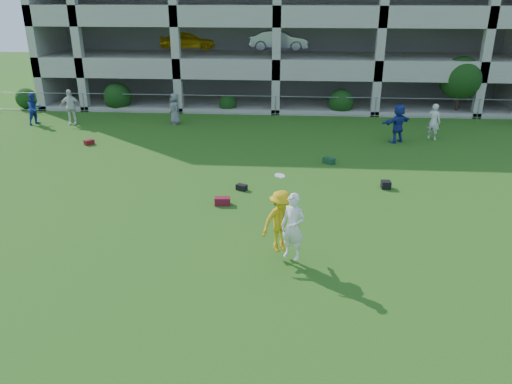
# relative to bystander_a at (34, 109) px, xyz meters

# --- Properties ---
(ground) EXTENTS (100.00, 100.00, 0.00)m
(ground) POSITION_rel_bystander_a_xyz_m (13.50, -15.78, -0.89)
(ground) COLOR #235114
(ground) RESTS_ON ground
(bystander_a) EXTENTS (1.00, 1.08, 1.77)m
(bystander_a) POSITION_rel_bystander_a_xyz_m (0.00, 0.00, 0.00)
(bystander_a) COLOR #213797
(bystander_a) RESTS_ON ground
(bystander_b) EXTENTS (1.25, 0.80, 1.98)m
(bystander_b) POSITION_rel_bystander_a_xyz_m (2.05, 0.14, 0.10)
(bystander_b) COLOR silver
(bystander_b) RESTS_ON ground
(bystander_c) EXTENTS (0.94, 1.03, 1.76)m
(bystander_c) POSITION_rel_bystander_a_xyz_m (7.89, 0.63, -0.01)
(bystander_c) COLOR slate
(bystander_c) RESTS_ON ground
(bystander_d) EXTENTS (1.79, 1.50, 1.93)m
(bystander_d) POSITION_rel_bystander_a_xyz_m (19.80, -2.14, 0.08)
(bystander_d) COLOR navy
(bystander_d) RESTS_ON ground
(bystander_e) EXTENTS (0.81, 0.75, 1.85)m
(bystander_e) POSITION_rel_bystander_a_xyz_m (21.71, -1.49, 0.04)
(bystander_e) COLOR silver
(bystander_e) RESTS_ON ground
(bag_red_a) EXTENTS (0.58, 0.35, 0.28)m
(bag_red_a) POSITION_rel_bystander_a_xyz_m (12.17, -10.64, -0.75)
(bag_red_a) COLOR #5C0F19
(bag_red_a) RESTS_ON ground
(bag_black_b) EXTENTS (0.47, 0.40, 0.22)m
(bag_black_b) POSITION_rel_bystander_a_xyz_m (12.70, -9.17, -0.78)
(bag_black_b) COLOR black
(bag_black_b) RESTS_ON ground
(crate_d) EXTENTS (0.36, 0.36, 0.30)m
(crate_d) POSITION_rel_bystander_a_xyz_m (18.24, -8.58, -0.74)
(crate_d) COLOR black
(crate_d) RESTS_ON ground
(bag_red_f) EXTENTS (0.51, 0.52, 0.24)m
(bag_red_f) POSITION_rel_bystander_a_xyz_m (4.55, -3.73, -0.77)
(bag_red_f) COLOR #5D1015
(bag_red_f) RESTS_ON ground
(bag_green_g) EXTENTS (0.58, 0.55, 0.25)m
(bag_green_g) POSITION_rel_bystander_a_xyz_m (16.23, -5.74, -0.76)
(bag_green_g) COLOR #163D22
(bag_green_g) RESTS_ON ground
(frisbee_contest) EXTENTS (1.41, 1.46, 2.38)m
(frisbee_contest) POSITION_rel_bystander_a_xyz_m (14.43, -14.45, 0.31)
(frisbee_contest) COLOR gold
(frisbee_contest) RESTS_ON ground
(parking_garage) EXTENTS (30.00, 14.00, 12.00)m
(parking_garage) POSITION_rel_bystander_a_xyz_m (13.49, 11.92, 5.13)
(parking_garage) COLOR #9E998C
(parking_garage) RESTS_ON ground
(fence) EXTENTS (36.06, 0.06, 1.20)m
(fence) POSITION_rel_bystander_a_xyz_m (13.50, 3.22, -0.28)
(fence) COLOR gray
(fence) RESTS_ON ground
(shrub_row) EXTENTS (34.38, 2.52, 3.50)m
(shrub_row) POSITION_rel_bystander_a_xyz_m (18.09, 3.93, 0.62)
(shrub_row) COLOR #163D11
(shrub_row) RESTS_ON ground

